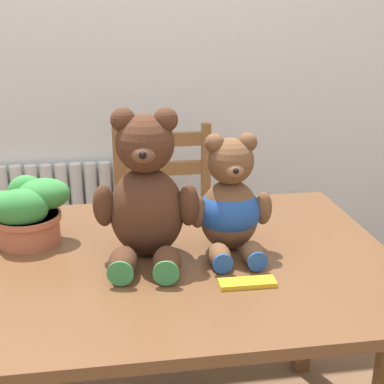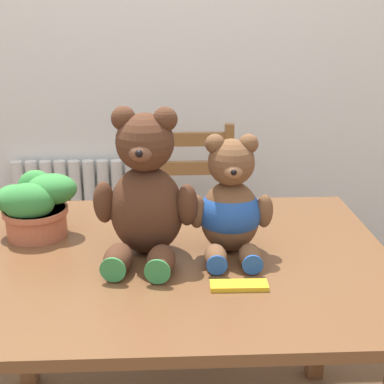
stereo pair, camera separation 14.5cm
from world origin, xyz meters
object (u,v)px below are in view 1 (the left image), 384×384
potted_plant (27,211)px  chocolate_bar (247,283)px  teddy_bear_right (230,205)px  wooden_chair_behind (166,229)px  teddy_bear_left (146,196)px

potted_plant → chocolate_bar: bearing=-31.5°
potted_plant → teddy_bear_right: bearing=-13.8°
wooden_chair_behind → teddy_bear_left: (-0.14, -0.85, 0.47)m
wooden_chair_behind → teddy_bear_left: 0.98m
teddy_bear_right → chocolate_bar: teddy_bear_right is taller
potted_plant → wooden_chair_behind: bearing=56.1°
wooden_chair_behind → teddy_bear_left: teddy_bear_left is taller
wooden_chair_behind → teddy_bear_left: bearing=80.8°
teddy_bear_left → chocolate_bar: bearing=146.5°
wooden_chair_behind → teddy_bear_right: bearing=96.3°
potted_plant → chocolate_bar: (0.57, -0.35, -0.09)m
wooden_chair_behind → teddy_bear_right: 0.95m
teddy_bear_left → potted_plant: teddy_bear_left is taller
teddy_bear_right → chocolate_bar: bearing=91.3°
teddy_bear_right → potted_plant: size_ratio=1.38×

